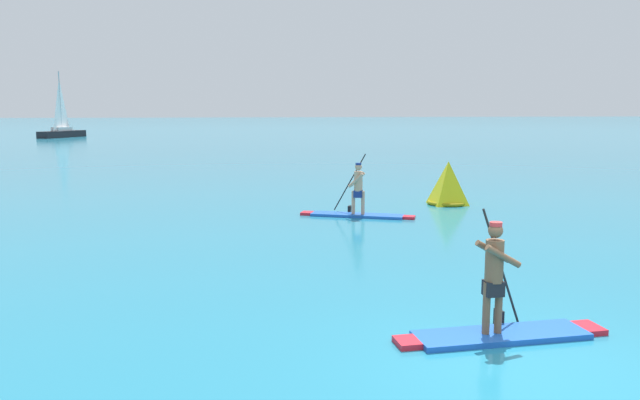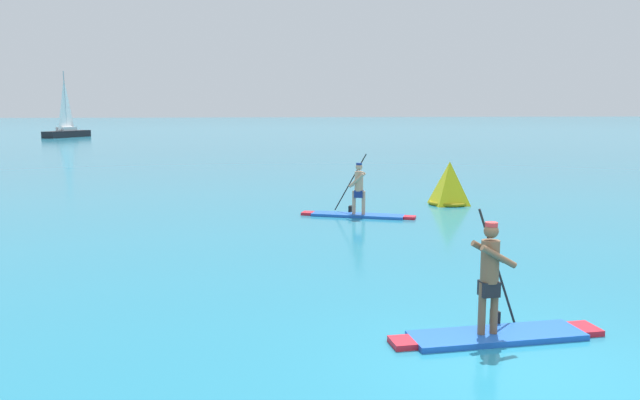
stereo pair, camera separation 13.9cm
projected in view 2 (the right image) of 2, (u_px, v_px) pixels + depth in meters
The scene contains 5 objects.
ground at pixel (519, 365), 8.23m from camera, with size 440.00×440.00×0.00m, color teal.
paddleboarder_mid_center at pixel (495, 313), 9.13m from camera, with size 3.20×0.97×1.90m.
paddleboarder_far_right at pixel (357, 205), 19.41m from camera, with size 3.40×1.79×1.97m.
race_marker_buoy at pixel (449, 185), 21.80m from camera, with size 1.64×1.64×1.49m.
sailboat_left_horizon at pixel (67, 129), 71.84m from camera, with size 4.41×6.08×7.38m.
Camera 2 is at (-3.81, -7.32, 3.31)m, focal length 35.54 mm.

